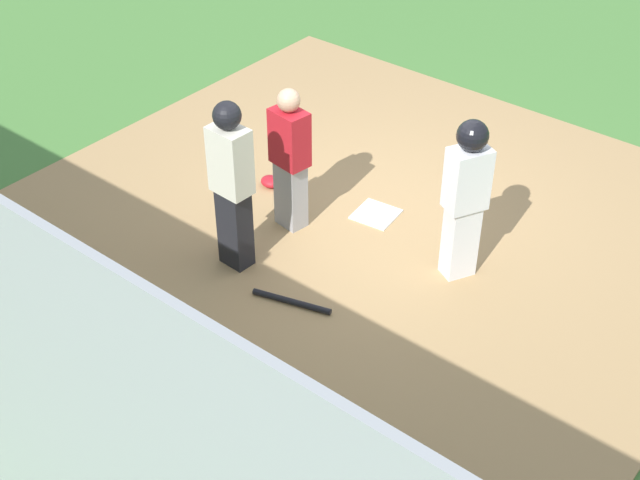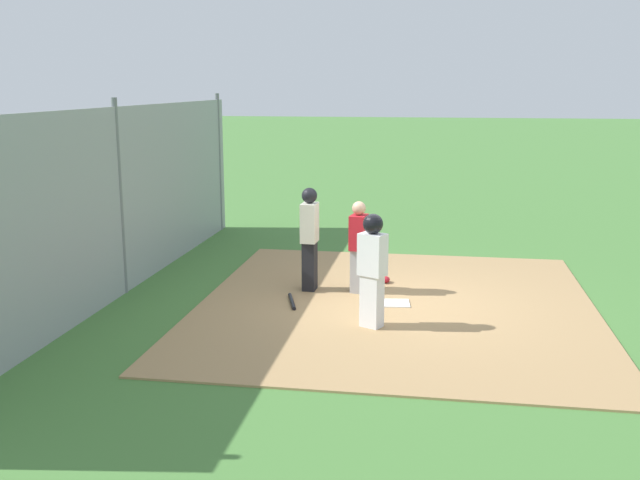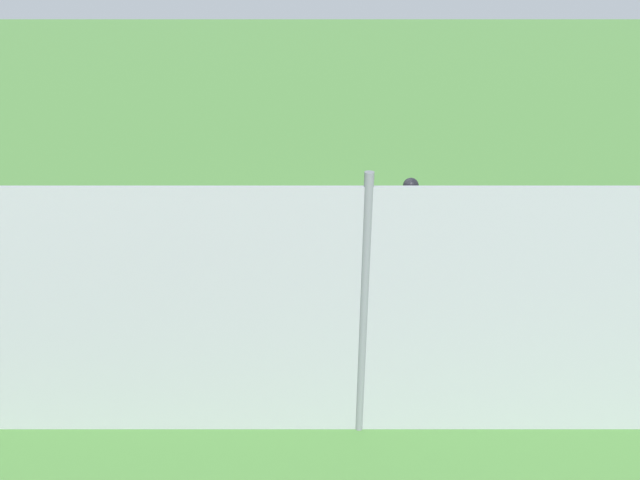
% 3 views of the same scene
% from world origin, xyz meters
% --- Properties ---
extents(ground_plane, '(140.00, 140.00, 0.00)m').
position_xyz_m(ground_plane, '(0.00, 0.00, 0.00)').
color(ground_plane, '#477A38').
extents(dirt_infield, '(7.20, 6.40, 0.03)m').
position_xyz_m(dirt_infield, '(0.00, 0.00, 0.01)').
color(dirt_infield, '#A88456').
rests_on(dirt_infield, ground_plane).
extents(home_plate, '(0.49, 0.49, 0.02)m').
position_xyz_m(home_plate, '(0.00, 0.00, 0.04)').
color(home_plate, white).
rests_on(home_plate, dirt_infield).
extents(catcher, '(0.41, 0.31, 1.59)m').
position_xyz_m(catcher, '(-0.61, -0.70, 0.85)').
color(catcher, '#9E9EA3').
rests_on(catcher, dirt_infield).
extents(umpire, '(0.39, 0.28, 1.80)m').
position_xyz_m(umpire, '(-0.60, -1.55, 0.99)').
color(umpire, black).
rests_on(umpire, dirt_infield).
extents(runner, '(0.41, 0.46, 1.70)m').
position_xyz_m(runner, '(1.20, -0.29, 1.01)').
color(runner, silver).
rests_on(runner, dirt_infield).
extents(baseball_bat, '(0.78, 0.29, 0.06)m').
position_xyz_m(baseball_bat, '(0.25, -1.70, 0.06)').
color(baseball_bat, black).
rests_on(baseball_bat, dirt_infield).
extents(catcher_mask, '(0.24, 0.20, 0.12)m').
position_xyz_m(catcher_mask, '(-1.27, -0.29, 0.09)').
color(catcher_mask, '#B21923').
rests_on(catcher_mask, dirt_infield).
extents(backstop_fence, '(12.00, 0.10, 3.35)m').
position_xyz_m(backstop_fence, '(0.00, -4.72, 1.60)').
color(backstop_fence, '#93999E').
rests_on(backstop_fence, ground_plane).
extents(parked_car_white, '(4.26, 2.00, 1.28)m').
position_xyz_m(parked_car_white, '(-5.85, -9.64, 0.61)').
color(parked_car_white, silver).
rests_on(parked_car_white, parking_lot).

